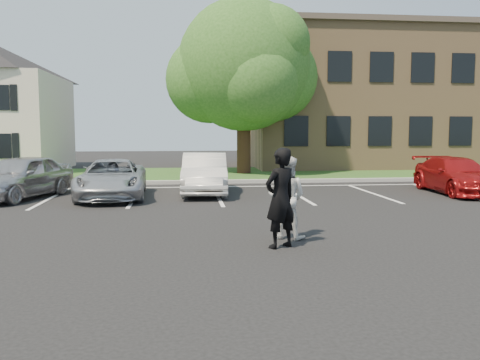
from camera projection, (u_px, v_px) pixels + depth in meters
name	position (u px, v px, depth m)	size (l,w,h in m)	color
ground_plane	(246.00, 250.00, 9.72)	(90.00, 90.00, 0.00)	black
curb	(211.00, 182.00, 21.58)	(40.00, 0.30, 0.15)	gray
grass_strip	(207.00, 174.00, 25.54)	(44.00, 8.00, 0.08)	#1A4918
stall_lines	(253.00, 192.00, 18.73)	(34.00, 5.36, 0.01)	silver
office_building	(419.00, 100.00, 32.62)	(22.40, 10.40, 8.30)	#A78358
tree	(245.00, 68.00, 25.47)	(7.80, 7.20, 8.80)	black
man_black_suit	(280.00, 198.00, 9.82)	(0.71, 0.47, 1.96)	black
man_white_shirt	(286.00, 197.00, 10.71)	(0.85, 0.66, 1.75)	silver
car_silver_west	(21.00, 177.00, 16.89)	(1.73, 4.30, 1.46)	#ADADB1
car_silver_minivan	(112.00, 179.00, 17.02)	(2.15, 4.66, 1.29)	#B6B8BE
car_white_sedan	(205.00, 173.00, 18.16)	(1.54, 4.41, 1.45)	silver
car_red_compact	(456.00, 175.00, 18.27)	(1.81, 4.44, 1.29)	maroon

